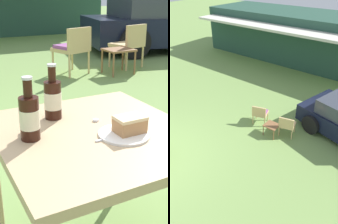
{
  "view_description": "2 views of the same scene",
  "coord_description": "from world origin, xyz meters",
  "views": [
    {
      "loc": [
        -0.6,
        -1.07,
        1.28
      ],
      "look_at": [
        0.0,
        0.1,
        0.78
      ],
      "focal_mm": 50.0,
      "sensor_mm": 36.0,
      "label": 1
    },
    {
      "loc": [
        5.36,
        -1.65,
        4.82
      ],
      "look_at": [
        1.78,
        3.0,
        0.9
      ],
      "focal_mm": 35.0,
      "sensor_mm": 36.0,
      "label": 2
    }
  ],
  "objects": [
    {
      "name": "parked_car",
      "position": [
        4.61,
        4.92,
        0.62
      ],
      "size": [
        4.17,
        2.8,
        1.25
      ],
      "rotation": [
        0.0,
        0.0,
        -0.24
      ],
      "color": "black",
      "rests_on": "ground_plane"
    },
    {
      "name": "wicker_chair_cushioned",
      "position": [
        1.58,
        3.62,
        0.46
      ],
      "size": [
        0.62,
        0.6,
        0.78
      ],
      "rotation": [
        0.0,
        0.0,
        3.46
      ],
      "color": "tan",
      "rests_on": "ground_plane"
    },
    {
      "name": "wicker_chair_plain",
      "position": [
        2.7,
        3.6,
        0.46
      ],
      "size": [
        0.6,
        0.58,
        0.78
      ],
      "rotation": [
        0.0,
        0.0,
        3.4
      ],
      "color": "tan",
      "rests_on": "ground_plane"
    },
    {
      "name": "garden_side_table",
      "position": [
        2.28,
        3.32,
        0.36
      ],
      "size": [
        0.47,
        0.42,
        0.42
      ],
      "color": "brown",
      "rests_on": "ground_plane"
    },
    {
      "name": "patio_table",
      "position": [
        0.0,
        0.0,
        0.66
      ],
      "size": [
        0.82,
        0.86,
        0.73
      ],
      "color": "tan",
      "rests_on": "ground_plane"
    },
    {
      "name": "cake_on_plate",
      "position": [
        0.1,
        -0.1,
        0.76
      ],
      "size": [
        0.21,
        0.21,
        0.08
      ],
      "color": "white",
      "rests_on": "patio_table"
    },
    {
      "name": "cola_bottle_near",
      "position": [
        -0.11,
        0.21,
        0.83
      ],
      "size": [
        0.08,
        0.08,
        0.26
      ],
      "color": "black",
      "rests_on": "patio_table"
    },
    {
      "name": "cola_bottle_far",
      "position": [
        -0.27,
        0.04,
        0.83
      ],
      "size": [
        0.08,
        0.08,
        0.26
      ],
      "color": "black",
      "rests_on": "patio_table"
    },
    {
      "name": "fork",
      "position": [
        0.03,
        -0.1,
        0.73
      ],
      "size": [
        0.17,
        0.01,
        0.01
      ],
      "color": "silver",
      "rests_on": "patio_table"
    },
    {
      "name": "loose_bottle_cap",
      "position": [
        0.05,
        0.09,
        0.74
      ],
      "size": [
        0.03,
        0.03,
        0.01
      ],
      "color": "silver",
      "rests_on": "patio_table"
    }
  ]
}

